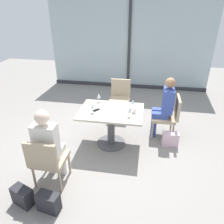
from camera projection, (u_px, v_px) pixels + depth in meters
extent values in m
plane|color=gray|center=(111.00, 143.00, 4.34)|extent=(12.00, 12.00, 0.00)
cube|color=#A4B7BC|center=(129.00, 44.00, 6.51)|extent=(4.85, 0.03, 2.70)
cube|color=#2D2D33|center=(129.00, 44.00, 6.48)|extent=(0.08, 0.06, 2.70)
cube|color=#2D2D33|center=(128.00, 85.00, 7.09)|extent=(4.85, 0.10, 0.10)
cube|color=#BCB29E|center=(111.00, 111.00, 4.01)|extent=(1.17, 0.84, 0.04)
cylinder|color=#4C4C51|center=(111.00, 128.00, 4.18)|extent=(0.14, 0.14, 0.69)
cylinder|color=#4C4C51|center=(111.00, 143.00, 4.33)|extent=(0.56, 0.56, 0.02)
cube|color=tan|center=(51.00, 159.00, 3.27)|extent=(0.46, 0.46, 0.06)
cube|color=tan|center=(41.00, 157.00, 2.94)|extent=(0.46, 0.05, 0.42)
cylinder|color=tan|center=(69.00, 163.00, 3.52)|extent=(0.04, 0.04, 0.39)
cylinder|color=tan|center=(46.00, 160.00, 3.58)|extent=(0.04, 0.04, 0.39)
cylinder|color=tan|center=(60.00, 181.00, 3.17)|extent=(0.04, 0.04, 0.39)
cylinder|color=tan|center=(34.00, 178.00, 3.23)|extent=(0.04, 0.04, 0.39)
cube|color=tan|center=(163.00, 117.00, 4.42)|extent=(0.46, 0.46, 0.06)
cube|color=tan|center=(178.00, 108.00, 4.27)|extent=(0.05, 0.46, 0.42)
cylinder|color=tan|center=(152.00, 121.00, 4.72)|extent=(0.04, 0.04, 0.39)
cylinder|color=tan|center=(152.00, 131.00, 4.38)|extent=(0.04, 0.04, 0.39)
cylinder|color=tan|center=(171.00, 123.00, 4.67)|extent=(0.04, 0.04, 0.39)
cylinder|color=tan|center=(173.00, 133.00, 4.32)|extent=(0.04, 0.04, 0.39)
cube|color=tan|center=(119.00, 101.00, 5.12)|extent=(0.46, 0.46, 0.06)
cube|color=tan|center=(121.00, 88.00, 5.23)|extent=(0.46, 0.05, 0.42)
cylinder|color=tan|center=(109.00, 113.00, 5.08)|extent=(0.04, 0.04, 0.39)
cylinder|color=tan|center=(126.00, 114.00, 5.02)|extent=(0.04, 0.04, 0.39)
cylinder|color=tan|center=(112.00, 105.00, 5.43)|extent=(0.04, 0.04, 0.39)
cylinder|color=tan|center=(128.00, 106.00, 5.37)|extent=(0.04, 0.04, 0.39)
cylinder|color=silver|center=(62.00, 162.00, 3.50)|extent=(0.11, 0.11, 0.45)
cube|color=silver|center=(58.00, 152.00, 3.29)|extent=(0.13, 0.32, 0.11)
cylinder|color=silver|center=(52.00, 161.00, 3.53)|extent=(0.11, 0.11, 0.45)
cube|color=silver|center=(47.00, 150.00, 3.31)|extent=(0.13, 0.32, 0.11)
cube|color=silver|center=(46.00, 140.00, 3.05)|extent=(0.34, 0.20, 0.48)
sphere|color=beige|center=(42.00, 117.00, 2.88)|extent=(0.20, 0.20, 0.20)
cylinder|color=#384C9E|center=(154.00, 123.00, 4.61)|extent=(0.11, 0.11, 0.45)
cube|color=#384C9E|center=(160.00, 111.00, 4.47)|extent=(0.32, 0.13, 0.11)
cylinder|color=#384C9E|center=(154.00, 127.00, 4.45)|extent=(0.11, 0.11, 0.45)
cube|color=#384C9E|center=(160.00, 115.00, 4.31)|extent=(0.32, 0.13, 0.11)
cube|color=#384C9E|center=(168.00, 100.00, 4.23)|extent=(0.20, 0.34, 0.48)
sphere|color=#936B4C|center=(170.00, 83.00, 4.07)|extent=(0.20, 0.20, 0.20)
cylinder|color=silver|center=(99.00, 102.00, 4.33)|extent=(0.06, 0.06, 0.00)
cylinder|color=silver|center=(99.00, 100.00, 4.31)|extent=(0.01, 0.01, 0.08)
cone|color=silver|center=(99.00, 96.00, 4.27)|extent=(0.07, 0.07, 0.09)
cylinder|color=silver|center=(132.00, 108.00, 4.08)|extent=(0.06, 0.06, 0.00)
cylinder|color=silver|center=(133.00, 106.00, 4.05)|extent=(0.01, 0.01, 0.08)
cone|color=silver|center=(133.00, 102.00, 4.01)|extent=(0.07, 0.07, 0.09)
cylinder|color=silver|center=(129.00, 117.00, 3.79)|extent=(0.06, 0.06, 0.00)
cylinder|color=silver|center=(129.00, 114.00, 3.77)|extent=(0.01, 0.01, 0.08)
cone|color=silver|center=(130.00, 110.00, 3.73)|extent=(0.07, 0.07, 0.09)
cylinder|color=silver|center=(93.00, 113.00, 3.93)|extent=(0.06, 0.06, 0.00)
cylinder|color=silver|center=(93.00, 110.00, 3.90)|extent=(0.01, 0.01, 0.08)
cone|color=silver|center=(93.00, 106.00, 3.86)|extent=(0.07, 0.07, 0.09)
cylinder|color=white|center=(134.00, 110.00, 3.91)|extent=(0.08, 0.08, 0.09)
cube|color=black|center=(96.00, 110.00, 4.01)|extent=(0.14, 0.16, 0.01)
cube|color=#232328|center=(49.00, 202.00, 2.91)|extent=(0.32, 0.21, 0.28)
cube|color=beige|center=(170.00, 139.00, 4.22)|extent=(0.31, 0.19, 0.28)
cube|color=#232328|center=(23.00, 196.00, 3.00)|extent=(0.34, 0.26, 0.28)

